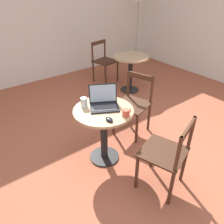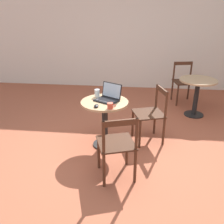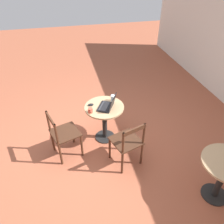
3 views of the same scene
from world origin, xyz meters
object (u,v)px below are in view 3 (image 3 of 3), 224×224
Objects in this scene: chair_near_right at (127,143)px; laptop at (108,105)px; mug at (90,110)px; mouse at (91,105)px; drinking_glass at (113,98)px; chair_near_front at (63,134)px; cafe_table_near at (104,115)px.

chair_near_right is 0.72m from laptop.
laptop is 3.60× the size of mug.
laptop is 4.08× the size of mouse.
drinking_glass is at bearing -177.06° from chair_near_right.
mouse is (-0.76, -0.44, 0.28)m from chair_near_right.
drinking_glass reaches higher than mug.
chair_near_front is 1.06m from chair_near_right.
cafe_table_near is 0.79m from chair_near_front.
drinking_glass reaches higher than mouse.
mug is (0.19, -0.03, 0.02)m from mouse.
laptop is 0.31m from mug.
chair_near_front reaches higher than mug.
laptop is (-0.20, 0.79, 0.31)m from chair_near_front.
mouse is at bearing -82.19° from drinking_glass.
cafe_table_near is 0.83× the size of chair_near_front.
cafe_table_near is 0.24m from laptop.
chair_near_right is 2.08× the size of laptop.
laptop reaches higher than chair_near_front.
chair_near_front is 7.50× the size of mug.
chair_near_right is (0.43, 0.97, 0.00)m from chair_near_front.
chair_near_right reaches higher than mouse.
chair_near_front is 0.88m from laptop.
cafe_table_near is at bearing -53.11° from drinking_glass.
mouse is (-0.33, 0.52, 0.28)m from chair_near_front.
laptop is 0.22m from drinking_glass.
chair_near_right is at bearing 40.34° from mug.
drinking_glass reaches higher than cafe_table_near.
laptop is 3.62× the size of drinking_glass.
drinking_glass is (-0.25, 0.44, 0.02)m from mug.
cafe_table_near is 6.25× the size of mug.
laptop reaches higher than drinking_glass.
chair_near_right is at bearing 30.34° from mouse.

